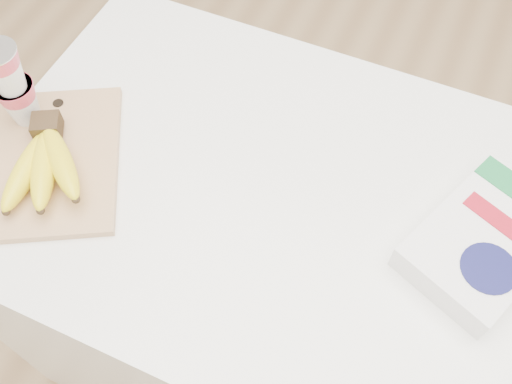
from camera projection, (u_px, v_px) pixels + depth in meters
The scene contains 5 objects.
table at pixel (277, 286), 1.31m from camera, with size 1.07×0.71×0.80m, color white.
cutting_board at pixel (53, 160), 1.00m from camera, with size 0.23×0.31×0.02m, color tan.
bananas at pixel (44, 163), 0.96m from camera, with size 0.18×0.21×0.07m.
yogurt_stack at pixel (11, 84), 0.97m from camera, with size 0.08×0.07×0.17m.
cereal_box at pixel (484, 242), 0.89m from camera, with size 0.25×0.30×0.06m.
Camera 1 is at (0.16, -0.49, 1.63)m, focal length 40.00 mm.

